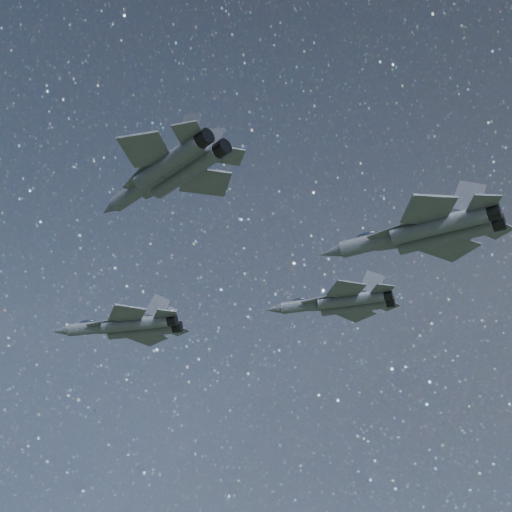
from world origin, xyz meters
The scene contains 4 objects.
jet_lead centered at (-22.59, 3.74, 154.13)m, with size 16.63×11.07×4.22m.
jet_left centered at (-0.19, 15.22, 156.04)m, with size 16.01×10.80×4.03m.
jet_right centered at (-2.21, -14.79, 157.14)m, with size 17.76×12.14×4.46m.
jet_slot centered at (14.36, 4.81, 155.42)m, with size 19.49×13.65×4.91m.
Camera 1 is at (35.40, -58.76, 115.11)m, focal length 55.00 mm.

